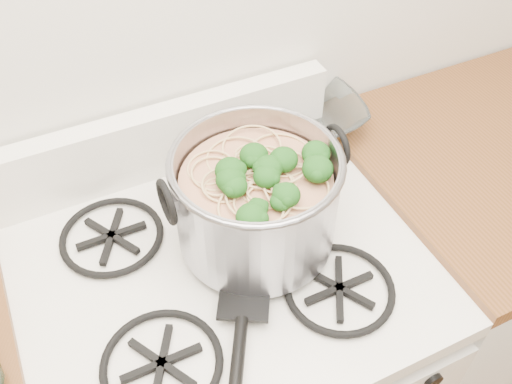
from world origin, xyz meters
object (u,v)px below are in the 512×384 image
glass_bowl (304,121)px  gas_range (230,378)px  stock_pot (256,200)px  spatula (245,292)px

glass_bowl → gas_range: bearing=-139.8°
stock_pot → gas_range: bearing=-163.0°
gas_range → spatula: spatula is taller
stock_pot → spatula: (-0.08, -0.12, -0.09)m
gas_range → spatula: (0.01, -0.09, 0.50)m
stock_pot → glass_bowl: size_ratio=3.24×
spatula → glass_bowl: bearing=78.5°
stock_pot → glass_bowl: (0.25, 0.25, -0.08)m
stock_pot → spatula: size_ratio=1.09×
gas_range → glass_bowl: bearing=40.2°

